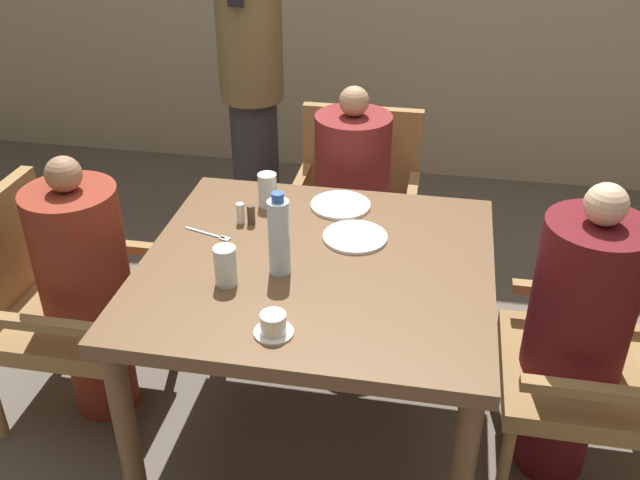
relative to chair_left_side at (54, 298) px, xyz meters
The scene contains 18 objects.
ground_plane 1.09m from the chair_left_side, ahead, with size 16.00×16.00×0.00m, color #60564C.
dining_table 1.00m from the chair_left_side, ahead, with size 1.13×1.07×0.75m.
chair_left_side is the anchor object (origin of this frame).
diner_in_left_chair 0.15m from the chair_left_side, ahead, with size 0.32×0.32×1.05m.
chair_far_side 1.37m from the chair_left_side, 44.07° to the left, with size 0.55×0.55×0.87m.
diner_in_far_chair 1.27m from the chair_left_side, 39.51° to the left, with size 0.32×0.32×1.07m.
chair_right_side 1.96m from the chair_left_side, ahead, with size 0.55×0.55×0.87m.
diner_in_right_chair 1.83m from the chair_left_side, ahead, with size 0.32×0.32×1.10m.
standing_host 1.40m from the chair_left_side, 70.76° to the left, with size 0.30×0.34×1.78m.
plate_main_left 1.13m from the chair_left_side, ahead, with size 0.22×0.22×0.01m.
plate_main_right 1.11m from the chair_left_side, 21.25° to the left, with size 0.22×0.22×0.01m.
teacup_with_saucer 1.05m from the chair_left_side, 22.70° to the right, with size 0.11×0.11×0.07m.
water_bottle 0.97m from the chair_left_side, ahead, with size 0.07×0.07×0.28m.
glass_tall_near 0.82m from the chair_left_side, 13.37° to the right, with size 0.07×0.07×0.13m.
glass_tall_mid 0.88m from the chair_left_side, 25.42° to the left, with size 0.07×0.07×0.13m.
salt_shaker 0.76m from the chair_left_side, 17.02° to the left, with size 0.03×0.03×0.08m.
pepper_shaker 0.80m from the chair_left_side, 16.13° to the left, with size 0.03×0.03×0.07m.
fork_beside_plate 0.66m from the chair_left_side, ahead, with size 0.18×0.07×0.00m.
Camera 1 is at (0.36, -1.92, 1.99)m, focal length 40.00 mm.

